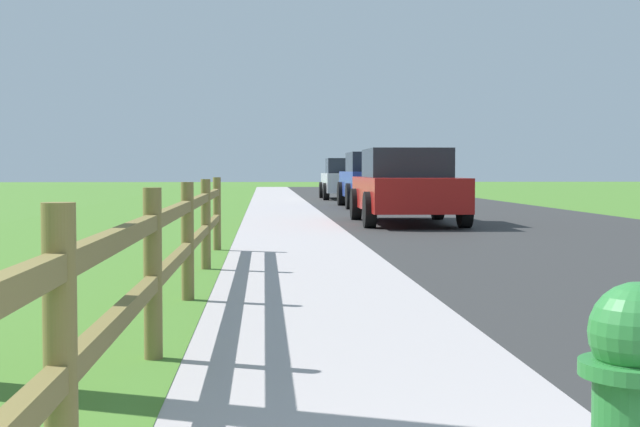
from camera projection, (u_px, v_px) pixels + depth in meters
name	position (u px, v px, depth m)	size (l,w,h in m)	color
ground_plane	(319.00, 210.00, 25.64)	(120.00, 120.00, 0.00)	#467829
road_asphalt	(430.00, 207.00, 27.85)	(7.00, 66.00, 0.01)	#2E2E2E
curb_concrete	(214.00, 208.00, 27.46)	(6.00, 66.00, 0.01)	#A9A0A1
grass_verge	(163.00, 208.00, 27.37)	(5.00, 66.00, 0.00)	#467829
rail_fence	(173.00, 243.00, 6.70)	(0.11, 12.53, 1.03)	olive
parked_suv_red	(406.00, 186.00, 19.40)	(2.12, 4.80, 1.57)	maroon
parked_car_blue	(377.00, 179.00, 27.79)	(2.16, 4.59, 1.66)	navy
parked_car_silver	(348.00, 179.00, 35.65)	(2.13, 4.36, 1.57)	#B7BABF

